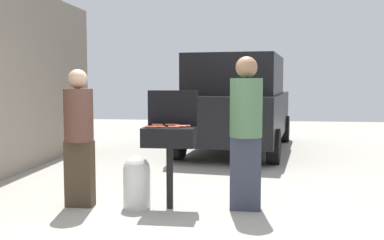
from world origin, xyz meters
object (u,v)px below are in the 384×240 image
object	(u,v)px
hot_dog_0	(185,126)
hot_dog_5	(151,127)
hot_dog_4	(174,125)
person_left	(79,133)
parked_minivan	(238,103)
hot_dog_3	(174,127)
hot_dog_6	(157,125)
hot_dog_7	(171,125)
propane_tank	(137,181)
hot_dog_1	(181,126)
bbq_grill	(170,140)
person_right	(246,127)
hot_dog_2	(159,127)

from	to	relation	value
hot_dog_0	hot_dog_5	xyz separation A→B (m)	(-0.36, -0.17, 0.00)
hot_dog_4	person_left	size ratio (longest dim) A/B	0.08
parked_minivan	hot_dog_3	bearing A→B (deg)	90.64
hot_dog_6	hot_dog_7	distance (m)	0.16
propane_tank	parked_minivan	size ratio (longest dim) A/B	0.13
hot_dog_1	hot_dog_4	distance (m)	0.17
bbq_grill	hot_dog_0	bearing A→B (deg)	6.29
hot_dog_1	propane_tank	size ratio (longest dim) A/B	0.21
bbq_grill	hot_dog_0	xyz separation A→B (m)	(0.17, 0.02, 0.16)
hot_dog_0	hot_dog_4	xyz separation A→B (m)	(-0.14, 0.08, 0.00)
hot_dog_7	person_right	world-z (taller)	person_right
hot_dog_0	hot_dog_4	distance (m)	0.16
hot_dog_7	parked_minivan	size ratio (longest dim) A/B	0.03
hot_dog_0	hot_dog_1	distance (m)	0.07
bbq_grill	person_right	world-z (taller)	person_right
hot_dog_5	person_right	distance (m)	1.09
bbq_grill	hot_dog_7	xyz separation A→B (m)	(-0.01, 0.13, 0.16)
hot_dog_4	person_left	world-z (taller)	person_left
propane_tank	person_left	bearing A→B (deg)	-178.42
hot_dog_0	propane_tank	world-z (taller)	hot_dog_0
hot_dog_6	hot_dog_7	xyz separation A→B (m)	(0.15, 0.03, 0.00)
hot_dog_2	propane_tank	world-z (taller)	hot_dog_2
hot_dog_1	hot_dog_3	size ratio (longest dim) A/B	1.00
hot_dog_4	hot_dog_2	bearing A→B (deg)	-120.02
hot_dog_1	person_right	bearing A→B (deg)	7.20
hot_dog_3	parked_minivan	size ratio (longest dim) A/B	0.03
hot_dog_7	person_right	distance (m)	0.89
hot_dog_5	hot_dog_4	bearing A→B (deg)	49.49
hot_dog_6	hot_dog_1	bearing A→B (deg)	-24.43
hot_dog_0	hot_dog_6	distance (m)	0.35
hot_dog_5	hot_dog_7	distance (m)	0.34
hot_dog_2	propane_tank	size ratio (longest dim) A/B	0.21
hot_dog_1	hot_dog_5	bearing A→B (deg)	-159.76
hot_dog_7	propane_tank	distance (m)	0.77
hot_dog_2	parked_minivan	xyz separation A→B (m)	(0.78, 4.73, 0.05)
hot_dog_3	hot_dog_7	xyz separation A→B (m)	(-0.08, 0.25, 0.00)
hot_dog_3	hot_dog_6	bearing A→B (deg)	136.17
bbq_grill	person_left	bearing A→B (deg)	-177.69
hot_dog_0	hot_dog_2	world-z (taller)	same
hot_dog_2	hot_dog_3	world-z (taller)	same
hot_dog_3	propane_tank	distance (m)	0.80
propane_tank	parked_minivan	world-z (taller)	parked_minivan
hot_dog_2	hot_dog_3	xyz separation A→B (m)	(0.17, 0.00, 0.00)
hot_dog_0	person_left	xyz separation A→B (m)	(-1.25, -0.06, -0.09)
hot_dog_5	person_right	xyz separation A→B (m)	(1.07, 0.21, -0.01)
hot_dog_0	hot_dog_3	xyz separation A→B (m)	(-0.11, -0.14, 0.00)
person_right	parked_minivan	xyz separation A→B (m)	(-0.20, 4.55, 0.06)
hot_dog_0	hot_dog_7	size ratio (longest dim) A/B	1.00
hot_dog_2	hot_dog_4	bearing A→B (deg)	59.98
hot_dog_1	person_left	bearing A→B (deg)	-179.65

